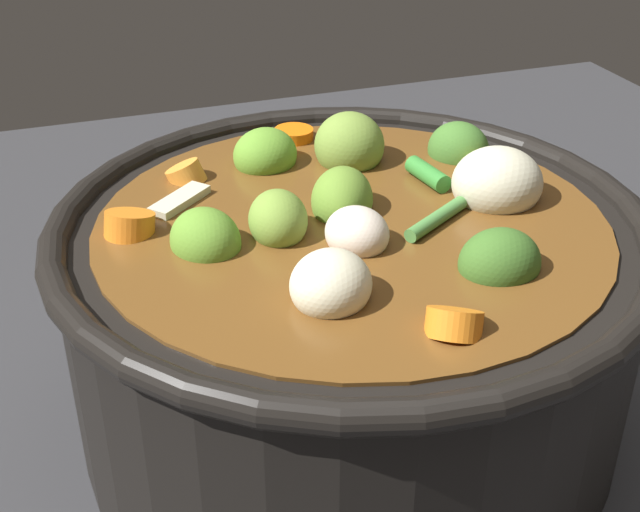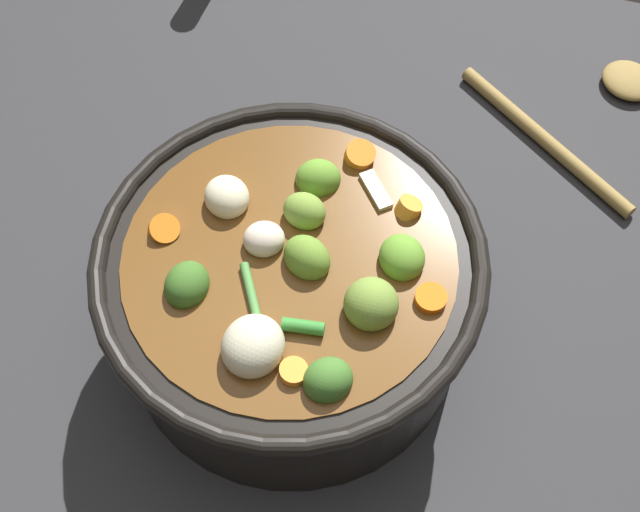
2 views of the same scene
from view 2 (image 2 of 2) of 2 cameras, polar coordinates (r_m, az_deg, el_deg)
The scene contains 3 objects.
ground_plane at distance 0.76m, azimuth -1.89°, elevation -5.21°, with size 1.10×1.10×0.00m, color #2D2D30.
cooking_pot at distance 0.69m, azimuth -2.05°, elevation -2.59°, with size 0.33×0.33×0.16m.
wooden_spoon at distance 0.95m, azimuth 18.94°, elevation 10.11°, with size 0.23×0.23×0.02m.
Camera 2 is at (-0.30, -0.12, 0.68)m, focal length 44.07 mm.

